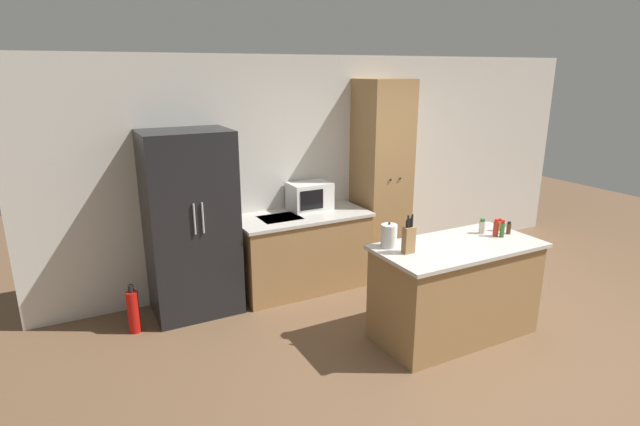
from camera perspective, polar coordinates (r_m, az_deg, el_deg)
name	(u,v)px	position (r m, az deg, el deg)	size (l,w,h in m)	color
ground_plane	(472,351)	(4.86, 16.99, -14.89)	(14.00, 14.00, 0.00)	brown
wall_back	(343,166)	(6.14, 2.69, 5.37)	(7.20, 0.06, 2.60)	beige
refrigerator	(191,224)	(5.19, -14.53, -1.24)	(0.86, 0.67, 1.89)	black
back_counter	(302,251)	(5.72, -2.05, -4.37)	(1.51, 0.71, 0.88)	#9E7547
pantry_cabinet	(381,178)	(6.10, 7.02, 3.95)	(0.57, 0.58, 2.34)	#9E7547
kitchen_island	(455,290)	(4.90, 15.16, -8.46)	(1.56, 0.78, 0.91)	#9E7547
microwave	(310,196)	(5.74, -1.20, 1.95)	(0.47, 0.34, 0.32)	white
knife_block	(409,239)	(4.38, 10.10, -2.93)	(0.10, 0.07, 0.34)	#9E7547
spice_bottle_tall_dark	(482,227)	(5.09, 18.04, -1.49)	(0.06, 0.06, 0.15)	beige
spice_bottle_short_red	(509,228)	(5.16, 20.76, -1.64)	(0.04, 0.04, 0.12)	#563319
spice_bottle_amber_oil	(502,229)	(5.04, 20.12, -1.74)	(0.04, 0.04, 0.17)	#337033
spice_bottle_green_herb	(499,225)	(5.23, 19.80, -1.31)	(0.05, 0.05, 0.12)	orange
spice_bottle_pale_salt	(496,228)	(5.04, 19.45, -1.65)	(0.05, 0.05, 0.17)	#B2281E
kettle	(389,236)	(4.51, 7.88, -2.58)	(0.14, 0.14, 0.23)	white
fire_extinguisher	(133,311)	(5.18, -20.55, -10.47)	(0.11, 0.11, 0.49)	red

